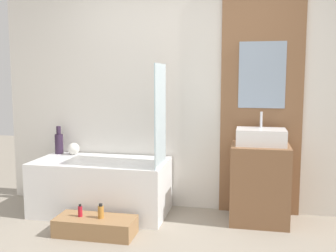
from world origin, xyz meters
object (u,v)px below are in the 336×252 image
object	(u,v)px
sink	(261,137)
bathtub	(101,187)
bottle_soap_secondary	(101,212)
bottle_soap_primary	(80,211)
vase_round_light	(73,149)
vase_tall_dark	(59,142)
wooden_step_bench	(95,226)

from	to	relation	value
sink	bathtub	bearing A→B (deg)	-177.10
sink	bottle_soap_secondary	size ratio (longest dim) A/B	3.53
bathtub	bottle_soap_primary	distance (m)	0.59
sink	bottle_soap_primary	distance (m)	1.89
bathtub	vase_round_light	distance (m)	0.60
bathtub	sink	distance (m)	1.76
vase_round_light	bottle_soap_primary	xyz separation A→B (m)	(0.44, -0.82, -0.43)
vase_tall_dark	bottle_soap_primary	distance (m)	1.16
bathtub	bottle_soap_secondary	world-z (taller)	bathtub
wooden_step_bench	vase_tall_dark	bearing A→B (deg)	132.68
bathtub	vase_round_light	world-z (taller)	vase_round_light
bathtub	wooden_step_bench	distance (m)	0.64
wooden_step_bench	bottle_soap_primary	distance (m)	0.20
bottle_soap_primary	vase_round_light	bearing A→B (deg)	118.09
bottle_soap_primary	bottle_soap_secondary	bearing A→B (deg)	0.00
wooden_step_bench	vase_round_light	world-z (taller)	vase_round_light
bathtub	bottle_soap_secondary	distance (m)	0.63
bathtub	bottle_soap_primary	size ratio (longest dim) A/B	11.96
wooden_step_bench	bottle_soap_primary	size ratio (longest dim) A/B	6.28
sink	vase_tall_dark	bearing A→B (deg)	175.61
wooden_step_bench	bottle_soap_secondary	bearing A→B (deg)	0.00
sink	vase_tall_dark	size ratio (longest dim) A/B	1.51
wooden_step_bench	sink	distance (m)	1.82
bathtub	vase_tall_dark	distance (m)	0.78
bottle_soap_secondary	bottle_soap_primary	bearing A→B (deg)	-180.00
vase_round_light	bottle_soap_secondary	distance (m)	1.12
sink	vase_round_light	size ratio (longest dim) A/B	3.56
wooden_step_bench	vase_round_light	xyz separation A→B (m)	(-0.59, 0.82, 0.56)
bathtub	vase_tall_dark	xyz separation A→B (m)	(-0.61, 0.26, 0.42)
bottle_soap_secondary	wooden_step_bench	bearing A→B (deg)	-180.00
vase_round_light	sink	bearing A→B (deg)	-4.21
sink	bottle_soap_primary	xyz separation A→B (m)	(-1.65, -0.67, -0.65)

